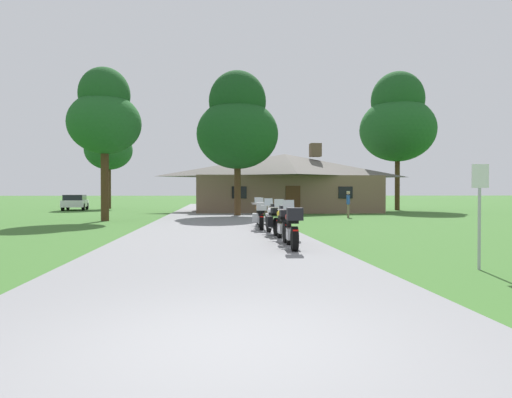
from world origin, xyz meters
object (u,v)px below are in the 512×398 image
motorcycle_red_fourth_in_row (261,216)px  parked_white_suv_far_left (75,202)px  tree_right_of_lodge (398,121)px  motorcycle_orange_farthest_in_row (260,214)px  motorcycle_yellow_second_in_row (283,223)px  tree_left_near (105,115)px  metal_signpost_roadside (480,203)px  motorcycle_red_nearest_to_camera (292,228)px  motorcycle_white_third_in_row (274,219)px  tree_left_far (109,144)px  tree_by_lodge_front (237,125)px  bystander_blue_shirt_near_lodge (348,203)px

motorcycle_red_fourth_in_row → parked_white_suv_far_left: parked_white_suv_far_left is taller
tree_right_of_lodge → parked_white_suv_far_left: size_ratio=2.61×
tree_right_of_lodge → parked_white_suv_far_left: 30.28m
motorcycle_orange_farthest_in_row → tree_right_of_lodge: tree_right_of_lodge is taller
motorcycle_yellow_second_in_row → tree_left_near: size_ratio=0.24×
motorcycle_red_fourth_in_row → metal_signpost_roadside: (3.41, -9.74, 0.74)m
motorcycle_yellow_second_in_row → motorcycle_red_nearest_to_camera: bearing=-91.9°
motorcycle_white_third_in_row → tree_left_near: 13.67m
motorcycle_orange_farthest_in_row → parked_white_suv_far_left: parked_white_suv_far_left is taller
tree_left_far → tree_by_lodge_front: bearing=-52.4°
tree_right_of_lodge → motorcycle_red_fourth_in_row: bearing=-125.3°
motorcycle_orange_farthest_in_row → tree_right_of_lodge: 25.03m
tree_left_near → tree_left_far: (-4.35, 20.00, 0.52)m
tree_right_of_lodge → tree_left_far: bearing=166.8°
motorcycle_red_nearest_to_camera → parked_white_suv_far_left: bearing=119.8°
motorcycle_red_fourth_in_row → parked_white_suv_far_left: size_ratio=0.43×
motorcycle_yellow_second_in_row → motorcycle_orange_farthest_in_row: same height
bystander_blue_shirt_near_lodge → motorcycle_white_third_in_row: bearing=169.1°
motorcycle_white_third_in_row → tree_by_lodge_front: 15.07m
motorcycle_red_nearest_to_camera → tree_right_of_lodge: (14.60, 27.28, 7.52)m
motorcycle_red_fourth_in_row → bystander_blue_shirt_near_lodge: bearing=58.2°
motorcycle_red_nearest_to_camera → tree_left_far: size_ratio=0.22×
motorcycle_yellow_second_in_row → motorcycle_white_third_in_row: same height
motorcycle_white_third_in_row → tree_by_lodge_front: (-0.56, 14.00, 5.54)m
tree_right_of_lodge → motorcycle_red_nearest_to_camera: bearing=-118.1°
bystander_blue_shirt_near_lodge → tree_right_of_lodge: 15.84m
bystander_blue_shirt_near_lodge → tree_left_far: tree_left_far is taller
tree_by_lodge_front → parked_white_suv_far_left: 19.32m
motorcycle_yellow_second_in_row → parked_white_suv_far_left: (-14.71, 28.14, 0.16)m
parked_white_suv_far_left → tree_right_of_lodge: bearing=-14.4°
tree_by_lodge_front → parked_white_suv_far_left: bearing=139.7°
motorcycle_white_third_in_row → bystander_blue_shirt_near_lodge: (6.38, 11.74, 0.34)m
motorcycle_orange_farthest_in_row → tree_by_lodge_front: tree_by_lodge_front is taller
motorcycle_red_nearest_to_camera → tree_left_near: (-8.13, 13.61, 5.26)m
motorcycle_red_nearest_to_camera → metal_signpost_roadside: size_ratio=0.97×
bystander_blue_shirt_near_lodge → parked_white_suv_far_left: bystander_blue_shirt_near_lodge is taller
motorcycle_orange_farthest_in_row → tree_left_near: (-8.13, 5.22, 5.26)m
motorcycle_yellow_second_in_row → parked_white_suv_far_left: 31.76m
tree_by_lodge_front → motorcycle_yellow_second_in_row: bearing=-88.0°
bystander_blue_shirt_near_lodge → tree_right_of_lodge: size_ratio=0.13×
motorcycle_yellow_second_in_row → tree_left_far: size_ratio=0.22×
motorcycle_red_nearest_to_camera → motorcycle_red_fourth_in_row: same height
motorcycle_red_fourth_in_row → motorcycle_white_third_in_row: bearing=-81.3°
metal_signpost_roadside → tree_left_far: bearing=113.1°
metal_signpost_roadside → tree_left_near: (-11.38, 16.94, 4.53)m
motorcycle_yellow_second_in_row → tree_right_of_lodge: size_ratio=0.17×
motorcycle_yellow_second_in_row → parked_white_suv_far_left: size_ratio=0.43×
tree_left_near → parked_white_suv_far_left: tree_left_near is taller
bystander_blue_shirt_near_lodge → tree_left_far: bearing=64.3°
motorcycle_white_third_in_row → motorcycle_orange_farthest_in_row: same height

